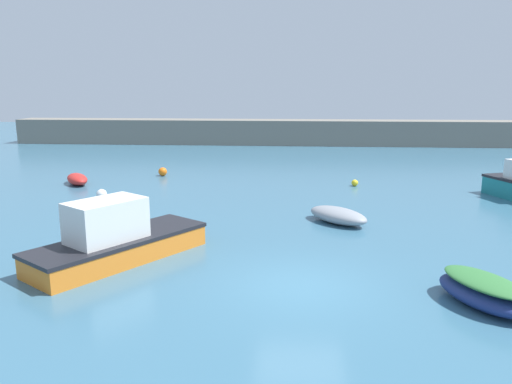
# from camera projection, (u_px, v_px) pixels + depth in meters

# --- Properties ---
(ground_plane) EXTENTS (120.00, 120.00, 0.20)m
(ground_plane) POSITION_uv_depth(u_px,v_px,m) (301.00, 289.00, 13.59)
(ground_plane) COLOR #38667F
(harbor_breakwater) EXTENTS (52.53, 2.89, 2.25)m
(harbor_breakwater) POSITION_uv_depth(u_px,v_px,m) (297.00, 132.00, 46.14)
(harbor_breakwater) COLOR slate
(harbor_breakwater) RESTS_ON ground_plane
(motorboat_grey_hull) EXTENTS (4.83, 5.80, 1.99)m
(motorboat_grey_hull) POSITION_uv_depth(u_px,v_px,m) (115.00, 239.00, 15.34)
(motorboat_grey_hull) COLOR orange
(motorboat_grey_hull) RESTS_ON ground_plane
(fishing_dinghy_green) EXTENTS (2.12, 2.41, 0.60)m
(fishing_dinghy_green) POSITION_uv_depth(u_px,v_px,m) (77.00, 179.00, 27.45)
(fishing_dinghy_green) COLOR red
(fishing_dinghy_green) RESTS_ON ground_plane
(open_tender_yellow) EXTENTS (2.79, 2.81, 0.61)m
(open_tender_yellow) POSITION_uv_depth(u_px,v_px,m) (338.00, 215.00, 19.72)
(open_tender_yellow) COLOR gray
(open_tender_yellow) RESTS_ON ground_plane
(rowboat_with_red_cover) EXTENTS (2.38, 2.95, 0.74)m
(rowboat_with_red_cover) POSITION_uv_depth(u_px,v_px,m) (483.00, 291.00, 12.28)
(rowboat_with_red_cover) COLOR navy
(rowboat_with_red_cover) RESTS_ON ground_plane
(mooring_buoy_pink) EXTENTS (0.37, 0.37, 0.37)m
(mooring_buoy_pink) POSITION_uv_depth(u_px,v_px,m) (496.00, 178.00, 28.28)
(mooring_buoy_pink) COLOR #EA668C
(mooring_buoy_pink) RESTS_ON ground_plane
(mooring_buoy_orange) EXTENTS (0.52, 0.52, 0.52)m
(mooring_buoy_orange) POSITION_uv_depth(u_px,v_px,m) (163.00, 172.00, 30.07)
(mooring_buoy_orange) COLOR orange
(mooring_buoy_orange) RESTS_ON ground_plane
(mooring_buoy_white) EXTENTS (0.51, 0.51, 0.51)m
(mooring_buoy_white) POSITION_uv_depth(u_px,v_px,m) (102.00, 194.00, 23.79)
(mooring_buoy_white) COLOR white
(mooring_buoy_white) RESTS_ON ground_plane
(mooring_buoy_yellow) EXTENTS (0.36, 0.36, 0.36)m
(mooring_buoy_yellow) POSITION_uv_depth(u_px,v_px,m) (355.00, 183.00, 27.01)
(mooring_buoy_yellow) COLOR yellow
(mooring_buoy_yellow) RESTS_ON ground_plane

